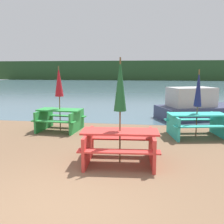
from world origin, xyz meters
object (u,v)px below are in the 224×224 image
(picnic_table_red, at_px, (120,143))
(boat, at_px, (201,107))
(umbrella_darkgreen, at_px, (120,85))
(picnic_table_teal, at_px, (196,123))
(umbrella_crimson, at_px, (59,82))
(umbrella_navy, at_px, (198,89))
(picnic_table_green, at_px, (60,118))

(picnic_table_red, height_order, boat, boat)
(umbrella_darkgreen, relative_size, boat, 0.52)
(picnic_table_red, distance_m, picnic_table_teal, 3.56)
(picnic_table_red, xyz_separation_m, umbrella_crimson, (-2.55, 2.99, 1.28))
(umbrella_darkgreen, bearing_deg, umbrella_navy, 52.25)
(picnic_table_teal, bearing_deg, picnic_table_green, 177.95)
(umbrella_navy, bearing_deg, picnic_table_teal, 0.00)
(picnic_table_green, distance_m, boat, 6.36)
(picnic_table_green, bearing_deg, umbrella_crimson, 63.43)
(umbrella_navy, relative_size, umbrella_crimson, 0.95)
(picnic_table_teal, xyz_separation_m, umbrella_navy, (-0.00, 0.00, 1.11))
(picnic_table_teal, height_order, umbrella_crimson, umbrella_crimson)
(picnic_table_green, xyz_separation_m, umbrella_darkgreen, (2.55, -2.99, 1.37))
(picnic_table_red, bearing_deg, picnic_table_teal, 52.25)
(umbrella_navy, distance_m, boat, 3.65)
(umbrella_navy, bearing_deg, picnic_table_green, 177.95)
(picnic_table_green, height_order, umbrella_darkgreen, umbrella_darkgreen)
(picnic_table_teal, relative_size, umbrella_darkgreen, 0.84)
(picnic_table_red, distance_m, umbrella_crimson, 4.13)
(picnic_table_teal, xyz_separation_m, umbrella_darkgreen, (-2.18, -2.82, 1.36))
(umbrella_crimson, distance_m, umbrella_darkgreen, 3.93)
(umbrella_darkgreen, height_order, boat, umbrella_darkgreen)
(picnic_table_red, xyz_separation_m, boat, (2.92, 6.23, 0.03))
(picnic_table_green, xyz_separation_m, umbrella_crimson, (0.00, 0.00, 1.29))
(picnic_table_teal, distance_m, umbrella_navy, 1.11)
(umbrella_navy, distance_m, umbrella_crimson, 4.74)
(picnic_table_red, height_order, umbrella_crimson, umbrella_crimson)
(umbrella_crimson, relative_size, umbrella_darkgreen, 0.94)
(picnic_table_red, height_order, picnic_table_green, same)
(picnic_table_red, height_order, umbrella_navy, umbrella_navy)
(picnic_table_red, xyz_separation_m, umbrella_navy, (2.18, 2.82, 1.11))
(picnic_table_teal, bearing_deg, umbrella_navy, 180.00)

